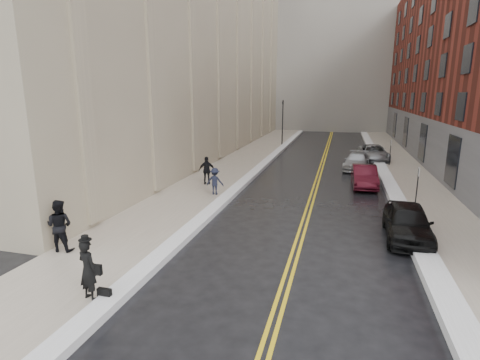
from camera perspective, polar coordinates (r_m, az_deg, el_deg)
The scene contains 19 objects.
ground at distance 14.47m, azimuth -2.03°, elevation -11.20°, with size 160.00×160.00×0.00m, color black.
sidewalk_left at distance 30.38m, azimuth -1.25°, elevation 1.95°, with size 4.00×64.00×0.15m, color gray.
sidewalk_right at distance 29.63m, azimuth 24.68°, elevation 0.45°, with size 3.00×64.00×0.15m, color gray.
lane_stripe_a at distance 29.25m, azimuth 11.80°, elevation 1.09°, with size 0.12×64.00×0.01m, color gold.
lane_stripe_b at distance 29.23m, azimuth 12.27°, elevation 1.06°, with size 0.12×64.00×0.01m, color gold.
snow_ridge_left at distance 29.82m, azimuth 3.00°, elevation 1.82°, with size 0.70×60.80×0.26m, color white.
snow_ridge_right at distance 29.35m, azimuth 21.14°, elevation 0.81°, with size 0.85×60.80×0.30m, color white.
tower_far_right at distance 80.84m, azimuth 24.10°, elevation 23.50°, with size 22.00×18.00×44.00m, color slate.
traffic_signal at distance 43.19m, azimuth 6.51°, elevation 9.22°, with size 0.18×0.15×5.20m.
parking_sign_near at distance 21.47m, azimuth 25.42°, elevation -0.55°, with size 0.06×0.35×2.23m.
parking_sign_far at distance 33.15m, azimuth 21.94°, elevation 4.19°, with size 0.06×0.35×2.23m.
car_black at distance 17.08m, azimuth 24.17°, elevation -5.85°, with size 1.76×4.37×1.49m, color black.
car_maroon at distance 25.55m, azimuth 18.42°, elevation 0.55°, with size 1.47×4.21×1.39m, color #3F0B15.
car_silver_near at distance 31.28m, azimuth 17.36°, elevation 2.74°, with size 1.81×4.46×1.29m, color #9B9EA2.
car_silver_far at distance 35.68m, azimuth 19.64°, elevation 3.90°, with size 2.37×5.15×1.43m, color gray.
pedestrian_main at distance 11.76m, azimuth -22.15°, elevation -12.56°, with size 0.66×0.43×1.81m, color black.
pedestrian_a at distance 15.57m, azimuth -25.80°, elevation -6.26°, with size 0.96×0.75×1.98m, color black.
pedestrian_b at distance 21.88m, azimuth -3.85°, elevation -0.18°, with size 1.02×0.58×1.57m, color black.
pedestrian_c at distance 24.36m, azimuth -5.05°, elevation 1.46°, with size 1.07×0.44×1.82m, color black.
Camera 1 is at (3.93, -12.59, 5.96)m, focal length 28.00 mm.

